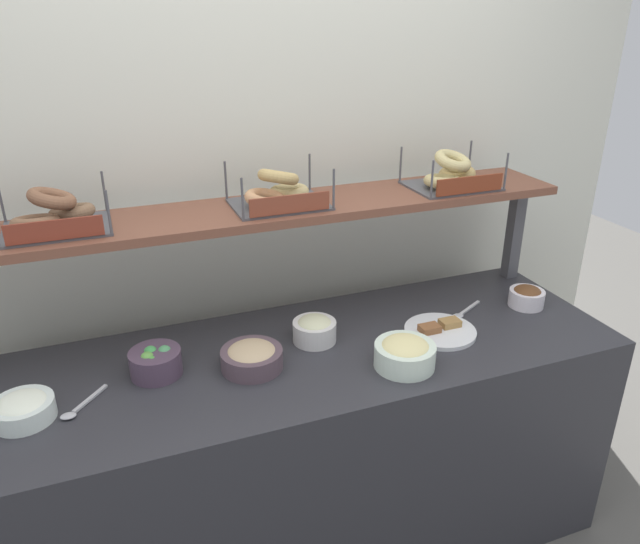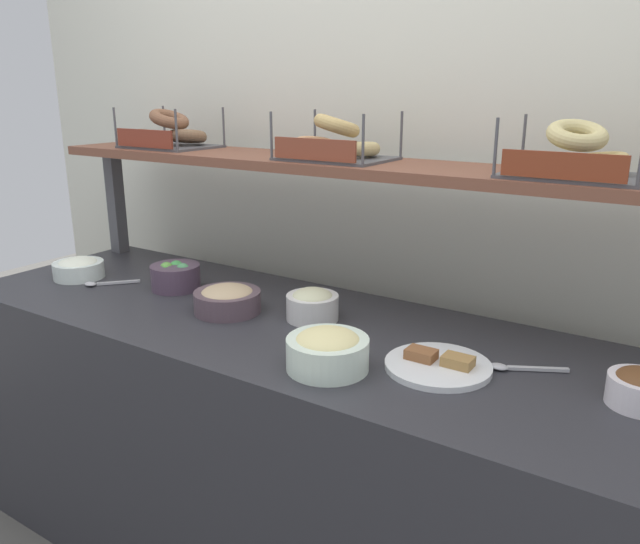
{
  "view_description": "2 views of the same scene",
  "coord_description": "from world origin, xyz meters",
  "px_view_note": "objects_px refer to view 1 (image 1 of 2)",
  "views": [
    {
      "loc": [
        -0.57,
        -1.63,
        1.91
      ],
      "look_at": [
        0.09,
        0.08,
        1.09
      ],
      "focal_mm": 33.89,
      "sensor_mm": 36.0,
      "label": 1
    },
    {
      "loc": [
        0.99,
        -1.32,
        1.49
      ],
      "look_at": [
        0.08,
        0.06,
        0.99
      ],
      "focal_mm": 34.83,
      "sensor_mm": 36.0,
      "label": 2
    }
  ],
  "objects_px": {
    "bowl_cream_cheese": "(23,408)",
    "serving_spoon_by_edge": "(463,312)",
    "bagel_basket_sesame": "(278,193)",
    "bowl_veggie_mix": "(155,362)",
    "bagel_basket_plain": "(452,175)",
    "bagel_basket_cinnamon_raisin": "(54,215)",
    "bowl_chocolate_spread": "(527,296)",
    "bowl_egg_salad": "(405,353)",
    "bowl_hummus": "(252,357)",
    "bowl_scallion_spread": "(314,329)",
    "serving_spoon_near_plate": "(78,408)",
    "serving_plate_white": "(440,330)"
  },
  "relations": [
    {
      "from": "bowl_hummus",
      "to": "bagel_basket_sesame",
      "type": "relative_size",
      "value": 0.62
    },
    {
      "from": "bowl_scallion_spread",
      "to": "serving_spoon_by_edge",
      "type": "relative_size",
      "value": 0.9
    },
    {
      "from": "bowl_veggie_mix",
      "to": "bowl_scallion_spread",
      "type": "distance_m",
      "value": 0.53
    },
    {
      "from": "serving_spoon_near_plate",
      "to": "serving_spoon_by_edge",
      "type": "relative_size",
      "value": 0.84
    },
    {
      "from": "serving_spoon_near_plate",
      "to": "bowl_veggie_mix",
      "type": "bearing_deg",
      "value": 25.15
    },
    {
      "from": "bowl_veggie_mix",
      "to": "bagel_basket_plain",
      "type": "relative_size",
      "value": 0.5
    },
    {
      "from": "bagel_basket_cinnamon_raisin",
      "to": "bowl_chocolate_spread",
      "type": "bearing_deg",
      "value": -9.08
    },
    {
      "from": "bowl_chocolate_spread",
      "to": "bagel_basket_sesame",
      "type": "height_order",
      "value": "bagel_basket_sesame"
    },
    {
      "from": "bowl_cream_cheese",
      "to": "serving_plate_white",
      "type": "xyz_separation_m",
      "value": [
        1.34,
        0.0,
        -0.03
      ]
    },
    {
      "from": "bowl_hummus",
      "to": "bowl_scallion_spread",
      "type": "bearing_deg",
      "value": 19.35
    },
    {
      "from": "bowl_veggie_mix",
      "to": "bowl_hummus",
      "type": "xyz_separation_m",
      "value": [
        0.29,
        -0.07,
        -0.01
      ]
    },
    {
      "from": "serving_plate_white",
      "to": "bagel_basket_sesame",
      "type": "xyz_separation_m",
      "value": [
        -0.48,
        0.31,
        0.47
      ]
    },
    {
      "from": "bowl_egg_salad",
      "to": "serving_spoon_by_edge",
      "type": "distance_m",
      "value": 0.44
    },
    {
      "from": "bowl_scallion_spread",
      "to": "bagel_basket_plain",
      "type": "relative_size",
      "value": 0.47
    },
    {
      "from": "bowl_hummus",
      "to": "bowl_egg_salad",
      "type": "distance_m",
      "value": 0.49
    },
    {
      "from": "bowl_veggie_mix",
      "to": "bagel_basket_sesame",
      "type": "distance_m",
      "value": 0.68
    },
    {
      "from": "bowl_egg_salad",
      "to": "bagel_basket_sesame",
      "type": "height_order",
      "value": "bagel_basket_sesame"
    },
    {
      "from": "bowl_scallion_spread",
      "to": "bowl_cream_cheese",
      "type": "bearing_deg",
      "value": -173.02
    },
    {
      "from": "bowl_hummus",
      "to": "bowl_scallion_spread",
      "type": "xyz_separation_m",
      "value": [
        0.24,
        0.09,
        0.01
      ]
    },
    {
      "from": "bowl_hummus",
      "to": "bagel_basket_cinnamon_raisin",
      "type": "xyz_separation_m",
      "value": [
        -0.51,
        0.3,
        0.44
      ]
    },
    {
      "from": "bowl_cream_cheese",
      "to": "bowl_egg_salad",
      "type": "relative_size",
      "value": 0.87
    },
    {
      "from": "bowl_hummus",
      "to": "bowl_chocolate_spread",
      "type": "bearing_deg",
      "value": 2.18
    },
    {
      "from": "bowl_cream_cheese",
      "to": "bowl_egg_salad",
      "type": "height_order",
      "value": "bowl_egg_salad"
    },
    {
      "from": "bowl_scallion_spread",
      "to": "bowl_egg_salad",
      "type": "bearing_deg",
      "value": -49.89
    },
    {
      "from": "bagel_basket_sesame",
      "to": "bowl_veggie_mix",
      "type": "bearing_deg",
      "value": -155.81
    },
    {
      "from": "bowl_egg_salad",
      "to": "bagel_basket_cinnamon_raisin",
      "type": "distance_m",
      "value": 1.16
    },
    {
      "from": "bowl_egg_salad",
      "to": "bagel_basket_cinnamon_raisin",
      "type": "xyz_separation_m",
      "value": [
        -0.97,
        0.46,
        0.43
      ]
    },
    {
      "from": "bowl_egg_salad",
      "to": "serving_plate_white",
      "type": "distance_m",
      "value": 0.26
    },
    {
      "from": "bowl_cream_cheese",
      "to": "bowl_hummus",
      "type": "height_order",
      "value": "bowl_hummus"
    },
    {
      "from": "bowl_veggie_mix",
      "to": "serving_plate_white",
      "type": "height_order",
      "value": "bowl_veggie_mix"
    },
    {
      "from": "serving_spoon_by_edge",
      "to": "bagel_basket_plain",
      "type": "relative_size",
      "value": 0.52
    },
    {
      "from": "bowl_cream_cheese",
      "to": "serving_spoon_by_edge",
      "type": "relative_size",
      "value": 1.02
    },
    {
      "from": "bowl_veggie_mix",
      "to": "serving_plate_white",
      "type": "xyz_separation_m",
      "value": [
        0.96,
        -0.1,
        -0.03
      ]
    },
    {
      "from": "bowl_cream_cheese",
      "to": "bowl_hummus",
      "type": "distance_m",
      "value": 0.66
    },
    {
      "from": "bowl_chocolate_spread",
      "to": "serving_plate_white",
      "type": "xyz_separation_m",
      "value": [
        -0.42,
        -0.07,
        -0.03
      ]
    },
    {
      "from": "bowl_chocolate_spread",
      "to": "bowl_scallion_spread",
      "type": "distance_m",
      "value": 0.85
    },
    {
      "from": "bagel_basket_sesame",
      "to": "bowl_scallion_spread",
      "type": "bearing_deg",
      "value": -75.53
    },
    {
      "from": "bowl_egg_salad",
      "to": "bagel_basket_plain",
      "type": "bearing_deg",
      "value": 47.24
    },
    {
      "from": "serving_spoon_near_plate",
      "to": "bagel_basket_cinnamon_raisin",
      "type": "xyz_separation_m",
      "value": [
        0.01,
        0.33,
        0.47
      ]
    },
    {
      "from": "bowl_veggie_mix",
      "to": "bowl_egg_salad",
      "type": "bearing_deg",
      "value": -17.76
    },
    {
      "from": "bagel_basket_sesame",
      "to": "serving_spoon_by_edge",
      "type": "bearing_deg",
      "value": -19.0
    },
    {
      "from": "bowl_chocolate_spread",
      "to": "bagel_basket_plain",
      "type": "height_order",
      "value": "bagel_basket_plain"
    },
    {
      "from": "bowl_egg_salad",
      "to": "bowl_scallion_spread",
      "type": "bearing_deg",
      "value": 130.11
    },
    {
      "from": "bowl_cream_cheese",
      "to": "bagel_basket_sesame",
      "type": "distance_m",
      "value": 1.01
    },
    {
      "from": "serving_plate_white",
      "to": "serving_spoon_near_plate",
      "type": "xyz_separation_m",
      "value": [
        -1.2,
        -0.01,
        -0.0
      ]
    },
    {
      "from": "bowl_hummus",
      "to": "bowl_cream_cheese",
      "type": "bearing_deg",
      "value": -177.84
    },
    {
      "from": "bowl_hummus",
      "to": "bowl_scallion_spread",
      "type": "distance_m",
      "value": 0.26
    },
    {
      "from": "serving_spoon_near_plate",
      "to": "bagel_basket_cinnamon_raisin",
      "type": "bearing_deg",
      "value": 88.39
    },
    {
      "from": "bowl_chocolate_spread",
      "to": "bowl_scallion_spread",
      "type": "relative_size",
      "value": 0.89
    },
    {
      "from": "serving_spoon_by_edge",
      "to": "bagel_basket_cinnamon_raisin",
      "type": "distance_m",
      "value": 1.44
    }
  ]
}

